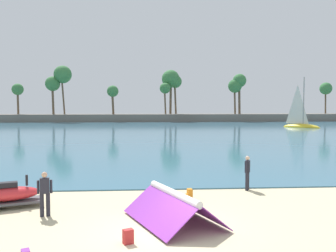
# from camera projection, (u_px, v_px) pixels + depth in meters

# --- Properties ---
(ground_plane) EXTENTS (260.00, 260.00, 0.00)m
(ground_plane) POSITION_uv_depth(u_px,v_px,m) (159.00, 235.00, 11.79)
(ground_plane) COLOR beige
(sea) EXTENTS (220.00, 109.59, 0.06)m
(sea) POSITION_uv_depth(u_px,v_px,m) (145.00, 125.00, 72.51)
(sea) COLOR #386B84
(sea) RESTS_ON ground
(palm_headland) EXTENTS (111.41, 6.10, 12.91)m
(palm_headland) POSITION_uv_depth(u_px,v_px,m) (149.00, 109.00, 87.13)
(palm_headland) COLOR slate
(palm_headland) RESTS_ON ground
(folded_kite) EXTENTS (3.64, 4.33, 1.10)m
(folded_kite) POSITION_uv_depth(u_px,v_px,m) (174.00, 202.00, 13.05)
(folded_kite) COLOR purple
(folded_kite) RESTS_ON ground
(watercraft_on_trailer) EXTENTS (2.79, 1.83, 1.28)m
(watercraft_on_trailer) POSITION_uv_depth(u_px,v_px,m) (8.00, 195.00, 14.88)
(watercraft_on_trailer) COLOR #4C4C51
(watercraft_on_trailer) RESTS_ON ground
(person_rigging_by_gear) EXTENTS (0.54, 0.27, 1.67)m
(person_rigging_by_gear) POSITION_uv_depth(u_px,v_px,m) (45.00, 193.00, 13.72)
(person_rigging_by_gear) COLOR #23232D
(person_rigging_by_gear) RESTS_ON ground
(person_at_waterline) EXTENTS (0.33, 0.50, 1.67)m
(person_at_waterline) POSITION_uv_depth(u_px,v_px,m) (247.00, 172.00, 17.93)
(person_at_waterline) COLOR #23232D
(person_at_waterline) RESTS_ON ground
(backpack_by_trailer) EXTENTS (0.35, 0.35, 0.44)m
(backpack_by_trailer) POSITION_uv_depth(u_px,v_px,m) (128.00, 237.00, 11.07)
(backpack_by_trailer) COLOR red
(backpack_by_trailer) RESTS_ON ground
(backpack_spare) EXTENTS (0.30, 0.33, 0.44)m
(backpack_spare) POSITION_uv_depth(u_px,v_px,m) (189.00, 194.00, 16.32)
(backpack_spare) COLOR orange
(backpack_spare) RESTS_ON ground
(sailboat_near_shore) EXTENTS (5.94, 6.02, 9.43)m
(sailboat_near_shore) POSITION_uv_depth(u_px,v_px,m) (301.00, 123.00, 65.13)
(sailboat_near_shore) COLOR yellow
(sailboat_near_shore) RESTS_ON sea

